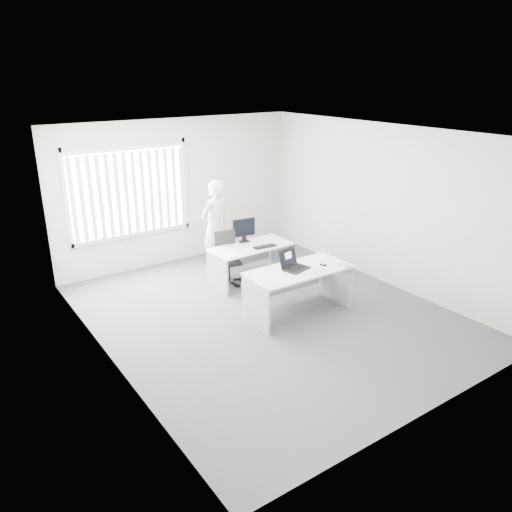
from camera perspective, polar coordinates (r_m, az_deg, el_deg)
ground at (r=7.97m, az=1.33°, el=-6.59°), size 6.00×6.00×0.00m
wall_back at (r=9.94m, az=-8.87°, el=7.28°), size 5.00×0.02×2.80m
wall_front at (r=5.47m, az=20.27°, el=-4.89°), size 5.00×0.02×2.80m
wall_left at (r=6.38m, az=-17.08°, el=-0.90°), size 0.02×6.00×2.80m
wall_right at (r=9.08m, az=14.36°, el=5.64°), size 0.02×6.00×2.80m
ceiling at (r=7.15m, az=1.52°, el=13.83°), size 5.00×6.00×0.02m
window at (r=9.49m, az=-14.26°, el=7.21°), size 2.32×0.06×1.76m
blinds at (r=9.44m, az=-14.12°, el=6.97°), size 2.20×0.10×1.50m
desk_near at (r=7.79m, az=4.87°, el=-2.94°), size 1.65×0.79×0.75m
desk_far at (r=8.99m, az=-0.57°, el=0.02°), size 1.50×0.75×0.68m
office_chair at (r=9.03m, az=-3.29°, el=-1.23°), size 0.65×0.65×0.94m
person at (r=9.38m, az=-4.68°, el=3.39°), size 0.72×0.56×1.76m
laptop at (r=7.64m, az=4.66°, el=-0.50°), size 0.46×0.43×0.30m
paper_sheet at (r=7.88m, az=6.88°, el=-1.08°), size 0.31×0.25×0.00m
mouse at (r=7.89m, az=7.70°, el=-0.94°), size 0.08×0.10×0.04m
booklet at (r=7.94m, az=10.04°, el=-1.05°), size 0.16×0.21×0.01m
keyboard at (r=8.87m, az=1.00°, el=1.09°), size 0.43×0.17×0.02m
monitor at (r=9.08m, az=-1.39°, el=2.95°), size 0.45×0.19×0.44m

